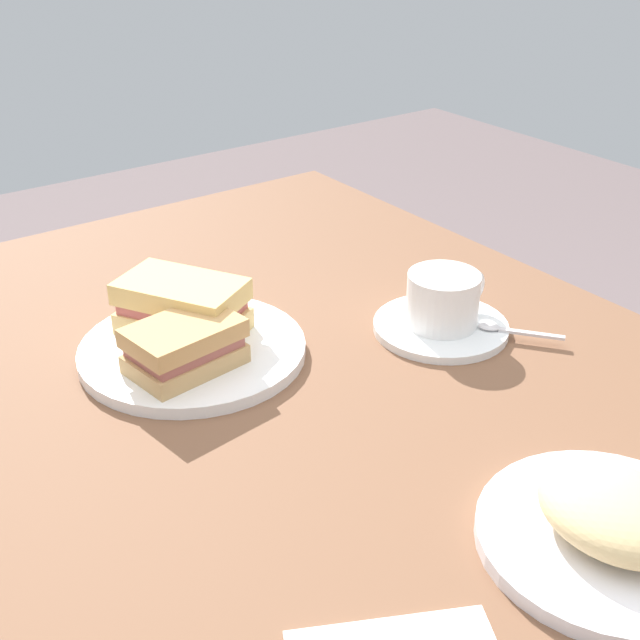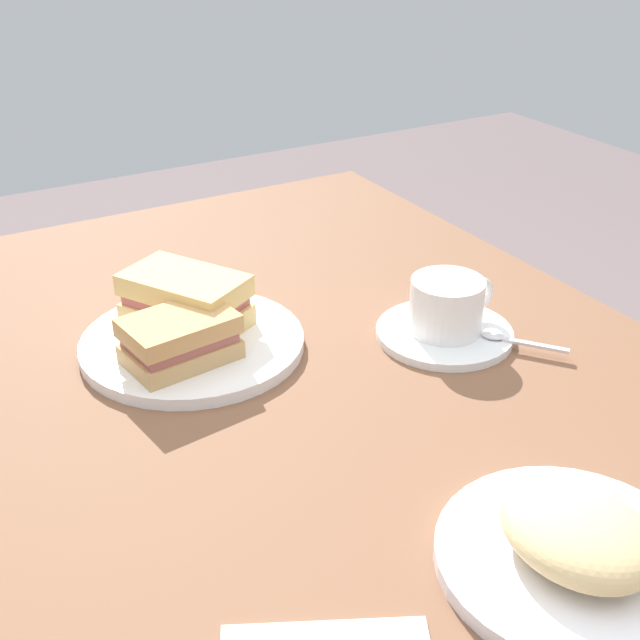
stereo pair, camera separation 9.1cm
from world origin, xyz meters
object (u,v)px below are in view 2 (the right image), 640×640
at_px(sandwich_front, 186,300).
at_px(coffee_saucer, 444,333).
at_px(sandwich_back, 180,339).
at_px(coffee_cup, 448,304).
at_px(side_plate, 572,560).
at_px(spoon, 511,340).
at_px(dining_table, 312,501).
at_px(sandwich_plate, 193,343).

xyz_separation_m(sandwich_front, coffee_saucer, (0.16, 0.26, -0.04)).
xyz_separation_m(sandwich_back, coffee_saucer, (0.08, 0.30, -0.04)).
xyz_separation_m(coffee_saucer, coffee_cup, (-0.00, 0.00, 0.04)).
relative_size(sandwich_front, side_plate, 0.75).
height_order(spoon, side_plate, spoon).
xyz_separation_m(coffee_saucer, spoon, (0.06, 0.05, 0.01)).
height_order(dining_table, spoon, spoon).
distance_m(dining_table, spoon, 0.29).
xyz_separation_m(dining_table, side_plate, (0.30, 0.07, 0.14)).
bearing_deg(sandwich_plate, spoon, 59.78).
bearing_deg(spoon, sandwich_front, -125.45).
bearing_deg(spoon, side_plate, -33.09).
distance_m(sandwich_front, spoon, 0.38).
bearing_deg(coffee_saucer, side_plate, -21.71).
distance_m(coffee_saucer, coffee_cup, 0.04).
xyz_separation_m(sandwich_plate, side_plate, (0.47, 0.13, 0.00)).
xyz_separation_m(spoon, side_plate, (0.29, -0.19, -0.01)).
bearing_deg(dining_table, sandwich_front, -164.74).
bearing_deg(side_plate, sandwich_plate, -164.56).
height_order(dining_table, coffee_saucer, coffee_saucer).
relative_size(sandwich_front, spoon, 1.93).
height_order(sandwich_back, coffee_cup, coffee_cup).
bearing_deg(coffee_saucer, sandwich_front, -121.28).
xyz_separation_m(dining_table, spoon, (0.02, 0.25, 0.14)).
xyz_separation_m(sandwich_front, spoon, (0.22, 0.31, -0.03)).
xyz_separation_m(sandwich_front, sandwich_back, (0.07, -0.04, -0.01)).
xyz_separation_m(sandwich_back, coffee_cup, (0.08, 0.30, 0.00)).
bearing_deg(coffee_cup, sandwich_plate, -114.47).
xyz_separation_m(sandwich_front, coffee_cup, (0.16, 0.26, -0.00)).
height_order(sandwich_front, spoon, sandwich_front).
bearing_deg(sandwich_plate, sandwich_front, 166.55).
bearing_deg(sandwich_plate, dining_table, 20.82).
bearing_deg(dining_table, spoon, 86.03).
bearing_deg(side_plate, sandwich_back, -159.80).
distance_m(sandwich_back, coffee_saucer, 0.31).
distance_m(sandwich_back, spoon, 0.38).
bearing_deg(side_plate, coffee_saucer, 158.29).
distance_m(sandwich_plate, sandwich_back, 0.06).
distance_m(coffee_cup, side_plate, 0.38).
relative_size(dining_table, sandwich_back, 9.91).
distance_m(sandwich_front, side_plate, 0.52).
distance_m(sandwich_plate, side_plate, 0.49).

